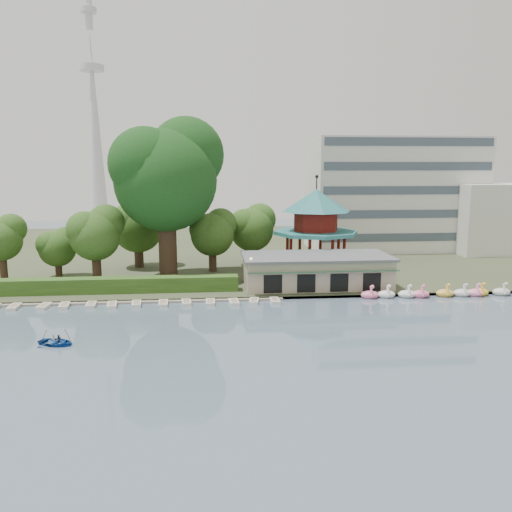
{
  "coord_description": "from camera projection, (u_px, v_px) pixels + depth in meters",
  "views": [
    {
      "loc": [
        -3.19,
        -38.91,
        15.12
      ],
      "look_at": [
        2.0,
        18.0,
        5.0
      ],
      "focal_mm": 35.0,
      "sensor_mm": 36.0,
      "label": 1
    }
  ],
  "objects": [
    {
      "name": "small_trees",
      "position": [
        150.0,
        230.0,
        70.57
      ],
      "size": [
        39.55,
        17.09,
        10.29
      ],
      "color": "#3A281C",
      "rests_on": "shore"
    },
    {
      "name": "moored_rowboats",
      "position": [
        138.0,
        304.0,
        55.53
      ],
      "size": [
        31.93,
        2.77,
        0.36
      ],
      "color": "silver",
      "rests_on": "ground"
    },
    {
      "name": "office_building",
      "position": [
        409.0,
        198.0,
        90.35
      ],
      "size": [
        38.0,
        18.0,
        20.0
      ],
      "color": "silver",
      "rests_on": "shore"
    },
    {
      "name": "boathouse",
      "position": [
        316.0,
        270.0,
        63.11
      ],
      "size": [
        18.6,
        9.39,
        3.9
      ],
      "color": "tan",
      "rests_on": "shore"
    },
    {
      "name": "pavilion",
      "position": [
        316.0,
        221.0,
        72.23
      ],
      "size": [
        12.4,
        12.4,
        13.5
      ],
      "color": "tan",
      "rests_on": "shore"
    },
    {
      "name": "dock",
      "position": [
        135.0,
        301.0,
        56.85
      ],
      "size": [
        34.0,
        1.6,
        0.24
      ],
      "primitive_type": "cube",
      "color": "gray",
      "rests_on": "ground"
    },
    {
      "name": "rowboat_with_passengers",
      "position": [
        56.0,
        340.0,
        43.13
      ],
      "size": [
        5.37,
        4.6,
        2.01
      ],
      "color": "#164796",
      "rests_on": "ground"
    },
    {
      "name": "embankment",
      "position": [
        239.0,
        298.0,
        58.02
      ],
      "size": [
        220.0,
        0.6,
        0.3
      ],
      "primitive_type": "cube",
      "color": "gray",
      "rests_on": "ground"
    },
    {
      "name": "broadcast_tower",
      "position": [
        94.0,
        111.0,
        168.68
      ],
      "size": [
        8.0,
        8.0,
        96.0
      ],
      "color": "silver",
      "rests_on": "ground"
    },
    {
      "name": "big_tree",
      "position": [
        167.0,
        172.0,
        65.42
      ],
      "size": [
        14.81,
        13.8,
        21.53
      ],
      "color": "#3A281C",
      "rests_on": "shore"
    },
    {
      "name": "shore",
      "position": [
        229.0,
        250.0,
        92.03
      ],
      "size": [
        220.0,
        70.0,
        0.4
      ],
      "primitive_type": "cube",
      "color": "#424930",
      "rests_on": "ground"
    },
    {
      "name": "lamp_post",
      "position": [
        251.0,
        268.0,
        59.26
      ],
      "size": [
        0.36,
        0.36,
        4.28
      ],
      "color": "black",
      "rests_on": "shore"
    },
    {
      "name": "ground_plane",
      "position": [
        252.0,
        354.0,
        41.08
      ],
      "size": [
        220.0,
        220.0,
        0.0
      ],
      "primitive_type": "plane",
      "color": "slate",
      "rests_on": "ground"
    },
    {
      "name": "swan_boats",
      "position": [
        439.0,
        293.0,
        59.39
      ],
      "size": [
        18.43,
        2.07,
        1.92
      ],
      "color": "pink",
      "rests_on": "ground"
    },
    {
      "name": "hedge",
      "position": [
        113.0,
        285.0,
        59.61
      ],
      "size": [
        30.0,
        2.0,
        1.8
      ],
      "primitive_type": "cube",
      "color": "#34591E",
      "rests_on": "shore"
    }
  ]
}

